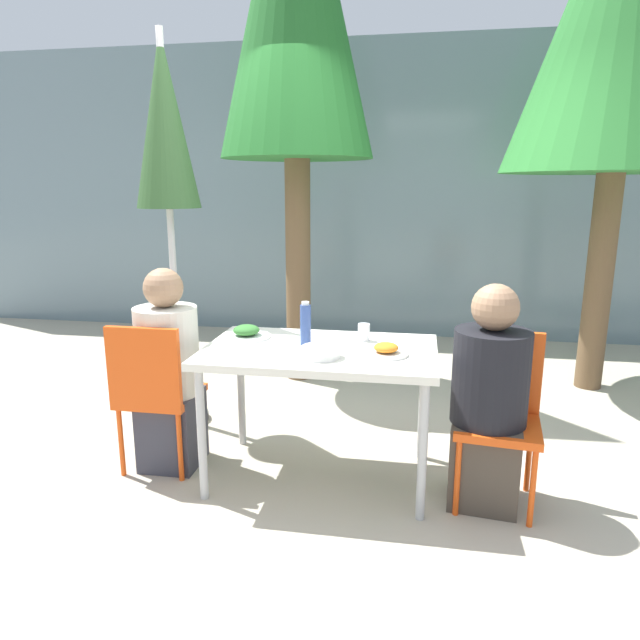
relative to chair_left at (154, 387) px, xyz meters
The scene contains 13 objects.
ground_plane 1.03m from the chair_left, ahead, with size 24.00×24.00×0.00m, color #B2A893.
building_facade 3.64m from the chair_left, 75.01° to the left, with size 10.00×0.20×3.00m.
dining_table 0.92m from the chair_left, ahead, with size 1.21×0.77×0.74m.
chair_left is the anchor object (origin of this frame).
person_left 0.10m from the chair_left, 58.47° to the left, with size 0.34×0.34×1.14m.
chair_right 1.82m from the chair_left, ahead, with size 0.45×0.45×0.85m.
person_right 1.76m from the chair_left, ahead, with size 0.37×0.37×1.12m.
closed_umbrella 1.54m from the chair_left, 103.17° to the left, with size 0.40×0.40×2.48m.
plate_0 1.28m from the chair_left, ahead, with size 0.22×0.22×0.06m.
plate_1 0.58m from the chair_left, 25.48° to the left, with size 0.27×0.27×0.07m.
bottle 0.90m from the chair_left, ahead, with size 0.06×0.06×0.24m.
drinking_cup 1.18m from the chair_left, 13.64° to the left, with size 0.07×0.07×0.09m.
salad_bowl 0.98m from the chair_left, ahead, with size 0.20×0.20×0.05m.
Camera 1 is at (0.50, -2.82, 1.55)m, focal length 32.00 mm.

